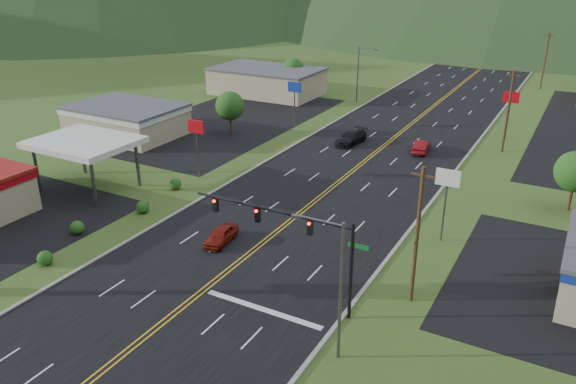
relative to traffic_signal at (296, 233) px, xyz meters
The scene contains 20 objects.
traffic_signal is the anchor object (origin of this frame).
streetlight_east 6.17m from the traffic_signal, 40.39° to the right, with size 3.28×0.25×9.00m.
streetlight_west 58.88m from the traffic_signal, 107.97° to the left, with size 3.28×0.25×9.00m.
gas_canopy 29.59m from the traffic_signal, 164.30° to the left, with size 10.00×8.00×5.30m.
building_west_mid 45.46m from the traffic_signal, 148.05° to the left, with size 14.40×10.40×4.10m.
building_west_far 64.15m from the traffic_signal, 122.56° to the left, with size 18.40×11.40×4.50m.
pole_sign_west_a 26.00m from the traffic_signal, 142.00° to the left, with size 2.00×0.18×6.40m.
pole_sign_west_b 43.17m from the traffic_signal, 118.32° to the left, with size 2.00×0.18×6.40m.
pole_sign_east_a 15.45m from the traffic_signal, 65.05° to the left, with size 2.00×0.18×6.40m.
pole_sign_east_b 46.47m from the traffic_signal, 81.94° to the left, with size 2.00×0.18×6.40m.
tree_west_a 40.80m from the traffic_signal, 130.50° to the left, with size 3.84×3.84×5.82m.
tree_west_b 66.01m from the traffic_signal, 118.49° to the left, with size 3.84×3.84×5.82m.
tree_east_a 30.32m from the traffic_signal, 59.18° to the left, with size 3.84×3.84×5.82m.
utility_pole_a 8.08m from the traffic_signal, 29.72° to the left, with size 1.60×0.28×10.00m.
utility_pole_b 41.60m from the traffic_signal, 80.29° to the left, with size 1.60×0.28×10.00m.
utility_pole_c 81.31m from the traffic_signal, 85.05° to the left, with size 1.60×0.28×10.00m.
utility_pole_d 121.21m from the traffic_signal, 86.68° to the left, with size 1.60×0.28×10.00m.
car_red_near 11.61m from the traffic_signal, 154.18° to the left, with size 1.60×3.98×1.35m, color maroon.
car_dark_mid 36.73m from the traffic_signal, 106.82° to the left, with size 2.21×5.43×1.58m, color black.
car_red_far 36.24m from the traffic_signal, 92.58° to the left, with size 1.59×4.56×1.50m, color maroon.
Camera 1 is at (22.00, -15.36, 22.33)m, focal length 35.00 mm.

